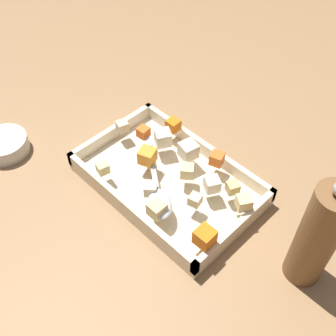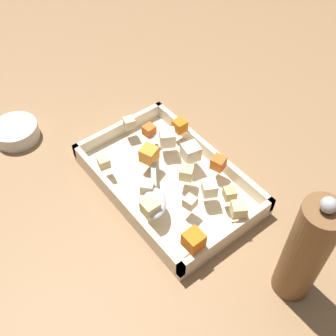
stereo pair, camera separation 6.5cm
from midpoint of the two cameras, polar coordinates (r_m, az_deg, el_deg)
The scene contains 21 objects.
ground_plane at distance 0.90m, azimuth -1.89°, elevation -1.72°, with size 4.00×4.00×0.00m, color #936D47.
baking_dish at distance 0.88m, azimuth -2.12°, elevation -1.96°, with size 0.37×0.24×0.05m.
carrot_chunk_back_center at distance 0.93m, azimuth -1.28°, elevation 5.83°, with size 0.03×0.03×0.03m, color orange.
carrot_chunk_near_right at distance 0.86m, azimuth -5.02°, elevation 1.55°, with size 0.03×0.03×0.03m, color orange.
carrot_chunk_heap_top at distance 0.86m, azimuth 4.58°, elevation 1.21°, with size 0.03×0.03×0.03m, color orange.
carrot_chunk_mid_right at distance 0.92m, azimuth -5.44°, elevation 4.85°, with size 0.02×0.02×0.02m, color orange.
carrot_chunk_corner_se at distance 0.74m, azimuth 2.54°, elevation -9.55°, with size 0.03×0.03×0.03m, color orange.
potato_chunk_far_left at distance 0.79m, azimuth 1.39°, elevation -4.49°, with size 0.02×0.02×0.02m, color beige.
potato_chunk_under_handle at distance 0.81m, azimuth -4.75°, elevation -2.93°, with size 0.03×0.03×0.03m, color beige.
potato_chunk_corner_nw at distance 0.79m, azimuth 8.04°, elevation -4.80°, with size 0.03×0.03×0.03m, color #E0CC89.
potato_chunk_far_right at distance 0.83m, azimuth 0.42°, elevation -0.51°, with size 0.03×0.03×0.03m, color #E0CC89.
potato_chunk_near_left at distance 0.78m, azimuth -3.96°, elevation -5.75°, with size 0.03×0.03×0.03m, color #E0CC89.
potato_chunk_near_spoon at distance 0.94m, azimuth -8.37°, elevation 5.55°, with size 0.02×0.02×0.02m, color beige.
potato_chunk_mid_left at distance 0.81m, azimuth 6.60°, elevation -2.78°, with size 0.02×0.02×0.02m, color tan.
potato_chunk_corner_ne at distance 0.81m, azimuth 3.80°, elevation -2.33°, with size 0.03×0.03×0.03m, color beige.
potato_chunk_rim_edge at distance 0.86m, azimuth -11.11°, elevation -0.09°, with size 0.02×0.02×0.02m, color #E0CC89.
parsnip_chunk_front_center at distance 0.89m, azimuth -2.79°, elevation 4.07°, with size 0.03×0.03×0.03m, color silver.
parsnip_chunk_center at distance 0.87m, azimuth 0.66°, elevation 2.37°, with size 0.03×0.03×0.03m, color silver.
serving_spoon at distance 0.80m, azimuth -3.60°, elevation -4.30°, with size 0.22×0.16×0.02m.
pepper_mill at distance 0.71m, azimuth 17.35°, elevation -9.12°, with size 0.07×0.07×0.25m.
small_prep_bowl at distance 1.02m, azimuth -23.18°, elevation 2.85°, with size 0.11×0.11×0.04m, color silver.
Camera 1 is at (-0.40, 0.40, 0.69)m, focal length 44.46 mm.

